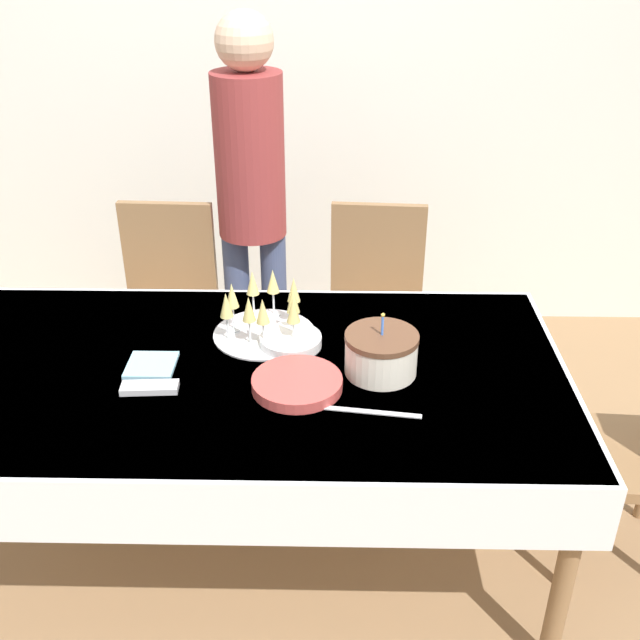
% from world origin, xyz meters
% --- Properties ---
extents(ground_plane, '(12.00, 12.00, 0.00)m').
position_xyz_m(ground_plane, '(0.00, 0.00, 0.00)').
color(ground_plane, '#93704C').
extents(wall_back, '(8.00, 0.05, 2.70)m').
position_xyz_m(wall_back, '(0.00, 1.76, 1.35)').
color(wall_back, silver).
rests_on(wall_back, ground_plane).
extents(dining_table, '(2.01, 1.08, 0.75)m').
position_xyz_m(dining_table, '(0.00, 0.00, 0.65)').
color(dining_table, white).
rests_on(dining_table, ground_plane).
extents(dining_chair_far_left, '(0.44, 0.44, 0.94)m').
position_xyz_m(dining_chair_far_left, '(-0.44, 0.86, 0.51)').
color(dining_chair_far_left, olive).
rests_on(dining_chair_far_left, ground_plane).
extents(dining_chair_far_right, '(0.45, 0.45, 0.94)m').
position_xyz_m(dining_chair_far_right, '(0.45, 0.86, 0.51)').
color(dining_chair_far_right, olive).
rests_on(dining_chair_far_right, ground_plane).
extents(birthday_cake, '(0.23, 0.23, 0.21)m').
position_xyz_m(birthday_cake, '(0.42, -0.01, 0.82)').
color(birthday_cake, silver).
rests_on(birthday_cake, dining_table).
extents(champagne_tray, '(0.35, 0.35, 0.18)m').
position_xyz_m(champagne_tray, '(0.04, 0.21, 0.84)').
color(champagne_tray, silver).
rests_on(champagne_tray, dining_table).
extents(plate_stack_main, '(0.27, 0.27, 0.03)m').
position_xyz_m(plate_stack_main, '(0.16, -0.11, 0.77)').
color(plate_stack_main, '#CC4C47').
rests_on(plate_stack_main, dining_table).
extents(plate_stack_dessert, '(0.20, 0.20, 0.03)m').
position_xyz_m(plate_stack_dessert, '(0.13, 0.14, 0.77)').
color(plate_stack_dessert, white).
rests_on(plate_stack_dessert, dining_table).
extents(cake_knife, '(0.30, 0.06, 0.00)m').
position_xyz_m(cake_knife, '(0.38, -0.23, 0.76)').
color(cake_knife, silver).
rests_on(cake_knife, dining_table).
extents(fork_pile, '(0.17, 0.07, 0.02)m').
position_xyz_m(fork_pile, '(-0.27, -0.13, 0.76)').
color(fork_pile, silver).
rests_on(fork_pile, dining_table).
extents(napkin_pile, '(0.15, 0.15, 0.01)m').
position_xyz_m(napkin_pile, '(-0.30, -0.00, 0.76)').
color(napkin_pile, '#8CC6E0').
rests_on(napkin_pile, dining_table).
extents(person_standing, '(0.28, 0.28, 1.70)m').
position_xyz_m(person_standing, '(-0.07, 0.94, 1.03)').
color(person_standing, '#3F4C72').
rests_on(person_standing, ground_plane).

